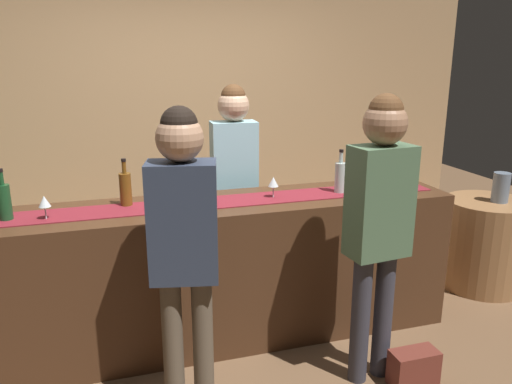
% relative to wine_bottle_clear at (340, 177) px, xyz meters
% --- Properties ---
extents(ground_plane, '(10.00, 10.00, 0.00)m').
position_rel_wine_bottle_clear_xyz_m(ground_plane, '(-0.76, 0.01, -1.08)').
color(ground_plane, brown).
extents(back_wall, '(6.00, 0.12, 2.90)m').
position_rel_wine_bottle_clear_xyz_m(back_wall, '(-0.76, 1.91, 0.37)').
color(back_wall, tan).
rests_on(back_wall, ground).
extents(bar_counter, '(2.96, 0.60, 0.96)m').
position_rel_wine_bottle_clear_xyz_m(bar_counter, '(-0.76, 0.01, -0.59)').
color(bar_counter, '#472B19').
rests_on(bar_counter, ground).
extents(counter_runner_cloth, '(2.81, 0.28, 0.01)m').
position_rel_wine_bottle_clear_xyz_m(counter_runner_cloth, '(-0.76, 0.01, -0.11)').
color(counter_runner_cloth, maroon).
rests_on(counter_runner_cloth, bar_counter).
extents(wine_bottle_clear, '(0.07, 0.07, 0.30)m').
position_rel_wine_bottle_clear_xyz_m(wine_bottle_clear, '(0.00, 0.00, 0.00)').
color(wine_bottle_clear, '#B2C6C1').
rests_on(wine_bottle_clear, bar_counter).
extents(wine_bottle_green, '(0.07, 0.07, 0.30)m').
position_rel_wine_bottle_clear_xyz_m(wine_bottle_green, '(-2.09, 0.02, 0.00)').
color(wine_bottle_green, '#194723').
rests_on(wine_bottle_green, bar_counter).
extents(wine_bottle_amber, '(0.07, 0.07, 0.30)m').
position_rel_wine_bottle_clear_xyz_m(wine_bottle_amber, '(-1.42, 0.11, 0.00)').
color(wine_bottle_amber, brown).
rests_on(wine_bottle_amber, bar_counter).
extents(wine_glass_near_customer, '(0.07, 0.07, 0.14)m').
position_rel_wine_bottle_clear_xyz_m(wine_glass_near_customer, '(-1.88, -0.04, -0.01)').
color(wine_glass_near_customer, silver).
rests_on(wine_glass_near_customer, bar_counter).
extents(wine_glass_mid_counter, '(0.07, 0.07, 0.14)m').
position_rel_wine_bottle_clear_xyz_m(wine_glass_mid_counter, '(-0.48, 0.01, -0.01)').
color(wine_glass_mid_counter, silver).
rests_on(wine_glass_mid_counter, bar_counter).
extents(wine_glass_far_end, '(0.07, 0.07, 0.14)m').
position_rel_wine_bottle_clear_xyz_m(wine_glass_far_end, '(-0.91, -0.03, -0.01)').
color(wine_glass_far_end, silver).
rests_on(wine_glass_far_end, bar_counter).
extents(bartender, '(0.35, 0.23, 1.68)m').
position_rel_wine_bottle_clear_xyz_m(bartender, '(-0.60, 0.59, -0.04)').
color(bartender, '#26262B').
rests_on(bartender, ground).
extents(customer_sipping, '(0.36, 0.24, 1.69)m').
position_rel_wine_bottle_clear_xyz_m(customer_sipping, '(-0.10, -0.69, -0.03)').
color(customer_sipping, '#33333D').
rests_on(customer_sipping, ground).
extents(customer_browsing, '(0.38, 0.27, 1.65)m').
position_rel_wine_bottle_clear_xyz_m(customer_browsing, '(-1.18, -0.65, -0.06)').
color(customer_browsing, brown).
rests_on(customer_browsing, ground).
extents(round_side_table, '(0.68, 0.68, 0.74)m').
position_rel_wine_bottle_clear_xyz_m(round_side_table, '(1.43, 0.16, -0.71)').
color(round_side_table, '#996B42').
rests_on(round_side_table, ground).
extents(vase_on_side_table, '(0.13, 0.13, 0.24)m').
position_rel_wine_bottle_clear_xyz_m(vase_on_side_table, '(1.48, 0.11, -0.22)').
color(vase_on_side_table, slate).
rests_on(vase_on_side_table, round_side_table).
extents(handbag, '(0.28, 0.14, 0.22)m').
position_rel_wine_bottle_clear_xyz_m(handbag, '(0.11, -0.84, -0.97)').
color(handbag, brown).
rests_on(handbag, ground).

